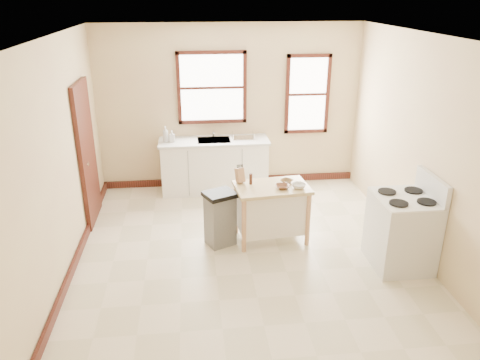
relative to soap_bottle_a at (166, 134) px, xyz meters
name	(u,v)px	position (x,y,z in m)	size (l,w,h in m)	color
floor	(247,253)	(1.10, -2.19, -1.05)	(5.00, 5.00, 0.00)	beige
ceiling	(249,36)	(1.10, -2.19, 1.75)	(5.00, 5.00, 0.00)	white
wall_back	(230,107)	(1.10, 0.31, 0.35)	(4.50, 0.04, 2.80)	beige
wall_left	(59,162)	(-1.15, -2.19, 0.35)	(0.04, 5.00, 2.80)	beige
wall_right	(422,148)	(3.35, -2.19, 0.35)	(0.04, 5.00, 2.80)	beige
window_main	(212,88)	(0.80, 0.29, 0.70)	(1.17, 0.06, 1.22)	black
window_side	(307,94)	(2.45, 0.29, 0.55)	(0.77, 0.06, 1.37)	black
door_left	(87,154)	(-1.11, -0.89, 0.00)	(0.06, 0.90, 2.10)	black
baseboard_back	(231,180)	(1.10, 0.28, -0.99)	(4.50, 0.04, 0.12)	black
baseboard_left	(76,259)	(-1.12, -2.19, -0.99)	(0.04, 5.00, 0.12)	black
sink_counter	(214,165)	(0.80, 0.01, -0.59)	(1.86, 0.62, 0.92)	white
faucet	(213,131)	(0.80, 0.19, -0.02)	(0.03, 0.03, 0.22)	silver
soap_bottle_a	(166,134)	(0.00, 0.00, 0.00)	(0.10, 0.10, 0.26)	#B2B2B2
soap_bottle_b	(172,136)	(0.11, -0.02, -0.04)	(0.09, 0.09, 0.19)	#B2B2B2
dish_rack	(243,136)	(1.30, 0.03, -0.08)	(0.37, 0.28, 0.09)	silver
kitchen_island	(271,213)	(1.48, -1.83, -0.65)	(0.99, 0.63, 0.81)	tan
knife_block	(240,176)	(1.07, -1.65, -0.14)	(0.10, 0.10, 0.20)	tan
pepper_grinder	(251,179)	(1.21, -1.73, -0.16)	(0.04, 0.04, 0.15)	#3F1E10
bowl_a	(283,187)	(1.62, -1.91, -0.22)	(0.19, 0.19, 0.05)	brown
bowl_b	(287,181)	(1.71, -1.73, -0.22)	(0.17, 0.17, 0.04)	brown
bowl_c	(299,186)	(1.83, -1.93, -0.21)	(0.18, 0.18, 0.06)	silver
trash_bin	(220,218)	(0.77, -1.88, -0.66)	(0.40, 0.33, 0.77)	slate
gas_stove	(403,222)	(3.00, -2.64, -0.45)	(0.75, 0.76, 1.20)	silver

